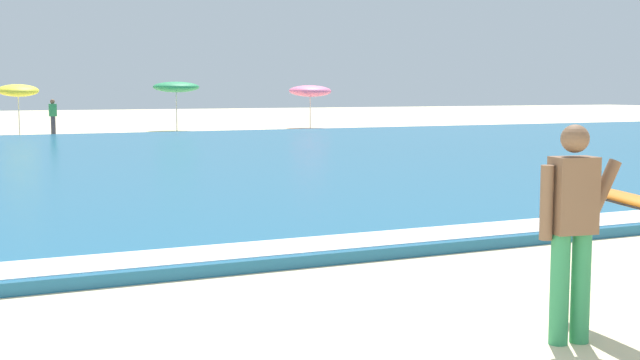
{
  "coord_description": "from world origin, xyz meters",
  "views": [
    {
      "loc": [
        -1.67,
        -4.32,
        2.0
      ],
      "look_at": [
        1.85,
        3.18,
        1.1
      ],
      "focal_mm": 47.05,
      "sensor_mm": 36.0,
      "label": 1
    }
  ],
  "objects_px": {
    "beach_umbrella_2": "(18,91)",
    "beach_umbrella_4": "(310,91)",
    "beach_umbrella_3": "(176,87)",
    "surfer_with_board": "(597,214)",
    "beachgoer_near_row_left": "(53,116)"
  },
  "relations": [
    {
      "from": "beach_umbrella_2",
      "to": "beach_umbrella_4",
      "type": "bearing_deg",
      "value": 2.1
    },
    {
      "from": "beach_umbrella_3",
      "to": "beachgoer_near_row_left",
      "type": "xyz_separation_m",
      "value": [
        -6.06,
        -2.14,
        -1.27
      ]
    },
    {
      "from": "surfer_with_board",
      "to": "beach_umbrella_3",
      "type": "height_order",
      "value": "beach_umbrella_3"
    },
    {
      "from": "surfer_with_board",
      "to": "beach_umbrella_2",
      "type": "xyz_separation_m",
      "value": [
        -1.04,
        34.38,
        0.93
      ]
    },
    {
      "from": "beach_umbrella_3",
      "to": "surfer_with_board",
      "type": "bearing_deg",
      "value": -100.17
    },
    {
      "from": "beach_umbrella_2",
      "to": "beach_umbrella_3",
      "type": "bearing_deg",
      "value": 4.21
    },
    {
      "from": "beach_umbrella_4",
      "to": "beach_umbrella_3",
      "type": "bearing_deg",
      "value": 179.93
    },
    {
      "from": "beach_umbrella_2",
      "to": "beach_umbrella_3",
      "type": "relative_size",
      "value": 0.96
    },
    {
      "from": "beach_umbrella_3",
      "to": "beach_umbrella_2",
      "type": "bearing_deg",
      "value": -175.79
    },
    {
      "from": "beach_umbrella_4",
      "to": "beachgoer_near_row_left",
      "type": "relative_size",
      "value": 1.42
    },
    {
      "from": "beach_umbrella_4",
      "to": "beachgoer_near_row_left",
      "type": "height_order",
      "value": "beach_umbrella_4"
    },
    {
      "from": "beach_umbrella_3",
      "to": "beach_umbrella_4",
      "type": "bearing_deg",
      "value": -0.07
    },
    {
      "from": "beach_umbrella_2",
      "to": "beachgoer_near_row_left",
      "type": "relative_size",
      "value": 1.45
    },
    {
      "from": "surfer_with_board",
      "to": "beach_umbrella_4",
      "type": "height_order",
      "value": "beach_umbrella_4"
    },
    {
      "from": "beach_umbrella_3",
      "to": "beachgoer_near_row_left",
      "type": "bearing_deg",
      "value": -160.53
    }
  ]
}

